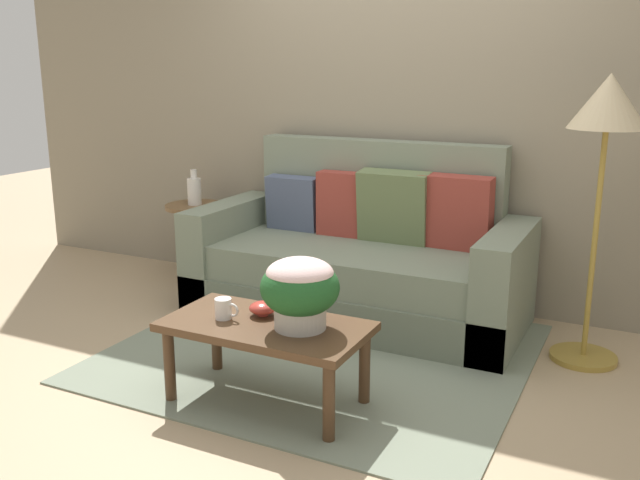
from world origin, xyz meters
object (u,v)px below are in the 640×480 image
object	(u,v)px
coffee_table	(266,334)
coffee_mug	(224,309)
side_table	(196,228)
snack_bowl	(263,308)
floor_lamp	(606,127)
couch	(361,262)
potted_plant	(300,287)
table_vase	(194,190)

from	to	relation	value
coffee_table	coffee_mug	bearing A→B (deg)	-168.94
side_table	snack_bowl	size ratio (longest dim) A/B	4.34
side_table	floor_lamp	world-z (taller)	floor_lamp
side_table	couch	bearing A→B (deg)	-5.31
potted_plant	coffee_mug	bearing A→B (deg)	-171.72
couch	side_table	bearing A→B (deg)	174.69
couch	coffee_table	distance (m)	1.32
floor_lamp	table_vase	distance (m)	2.83
coffee_table	floor_lamp	world-z (taller)	floor_lamp
coffee_mug	snack_bowl	bearing A→B (deg)	39.83
couch	table_vase	bearing A→B (deg)	174.86
coffee_mug	table_vase	size ratio (longest dim) A/B	0.49
couch	potted_plant	distance (m)	1.35
couch	table_vase	size ratio (longest dim) A/B	8.09
side_table	floor_lamp	xyz separation A→B (m)	(2.76, -0.25, 0.87)
coffee_table	side_table	distance (m)	2.06
couch	snack_bowl	xyz separation A→B (m)	(0.02, -1.24, 0.09)
floor_lamp	snack_bowl	xyz separation A→B (m)	(-1.36, -1.12, -0.83)
side_table	table_vase	bearing A→B (deg)	-60.37
coffee_mug	snack_bowl	distance (m)	0.19
couch	side_table	xyz separation A→B (m)	(-1.38, 0.13, 0.05)
coffee_mug	snack_bowl	xyz separation A→B (m)	(0.14, 0.12, -0.01)
floor_lamp	coffee_mug	size ratio (longest dim) A/B	12.22
floor_lamp	snack_bowl	bearing A→B (deg)	-140.63
floor_lamp	potted_plant	distance (m)	1.77
side_table	coffee_mug	size ratio (longest dim) A/B	4.60
side_table	floor_lamp	bearing A→B (deg)	-5.19
couch	coffee_mug	xyz separation A→B (m)	(-0.12, -1.36, 0.11)
coffee_table	floor_lamp	xyz separation A→B (m)	(1.30, 1.20, 0.92)
side_table	table_vase	distance (m)	0.28
couch	snack_bowl	bearing A→B (deg)	-89.08
coffee_table	coffee_mug	size ratio (longest dim) A/B	7.62
coffee_table	table_vase	xyz separation A→B (m)	(-1.46, 1.44, 0.33)
potted_plant	snack_bowl	distance (m)	0.29
potted_plant	table_vase	distance (m)	2.17
side_table	table_vase	xyz separation A→B (m)	(0.00, -0.00, 0.28)
coffee_mug	table_vase	xyz separation A→B (m)	(-1.25, 1.48, 0.23)
coffee_table	snack_bowl	distance (m)	0.14
coffee_table	table_vase	bearing A→B (deg)	135.28
coffee_table	floor_lamp	bearing A→B (deg)	42.61
snack_bowl	coffee_mug	bearing A→B (deg)	-140.17
couch	table_vase	distance (m)	1.42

